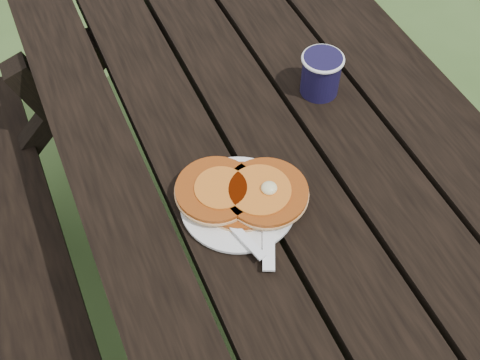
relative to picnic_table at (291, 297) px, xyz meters
name	(u,v)px	position (x,y,z in m)	size (l,w,h in m)	color
ground	(282,357)	(0.00, 0.00, -0.37)	(60.00, 60.00, 0.00)	#364F22
picnic_table	(291,297)	(0.00, 0.00, 0.00)	(1.36, 1.80, 0.75)	black
plate	(238,204)	(-0.11, 0.04, 0.39)	(0.20, 0.20, 0.01)	white
pancake_stack	(243,192)	(-0.10, 0.04, 0.41)	(0.22, 0.18, 0.04)	#A64712
knife	(269,224)	(-0.09, -0.03, 0.39)	(0.02, 0.18, 0.01)	white
fork	(242,235)	(-0.14, -0.03, 0.40)	(0.03, 0.16, 0.01)	white
coffee_cup	(321,72)	(0.15, 0.23, 0.43)	(0.08, 0.08, 0.09)	black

